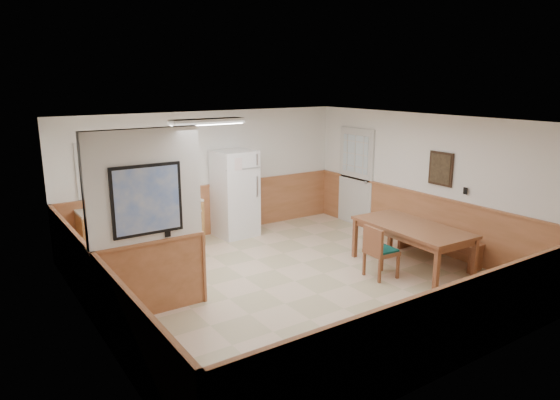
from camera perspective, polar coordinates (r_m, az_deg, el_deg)
ground at (r=7.97m, az=1.69°, el=-9.25°), size 6.00×6.00×0.00m
ceiling at (r=7.37m, az=1.82°, el=8.98°), size 6.00×6.00×0.02m
back_wall at (r=10.10m, az=-8.21°, el=2.95°), size 6.00×0.02×2.50m
right_wall at (r=9.59m, az=16.49°, el=1.96°), size 0.02×6.00×2.50m
left_wall at (r=6.37m, az=-20.82°, el=-4.12°), size 0.02×6.00×2.50m
wainscot_back at (r=10.25m, az=-8.03°, el=-1.19°), size 6.00×0.04×1.00m
wainscot_right at (r=9.75m, az=16.12°, el=-2.37°), size 0.04×6.00×1.00m
wainscot_left at (r=6.63m, az=-20.10°, el=-10.29°), size 0.04×6.00×1.00m
partition_wall at (r=6.75m, az=-15.01°, el=-2.88°), size 1.50×0.20×2.50m
kitchen_counter at (r=9.55m, az=-13.76°, el=-2.81°), size 2.20×0.61×1.00m
exterior_door at (r=10.89m, az=8.63°, el=2.64°), size 0.07×1.02×2.15m
kitchen_window at (r=9.33m, az=-19.91°, el=3.27°), size 0.80×0.04×1.00m
wall_painting at (r=9.33m, az=17.89°, el=3.42°), size 0.04×0.50×0.60m
fluorescent_fixture at (r=8.08m, az=-8.33°, el=8.87°), size 1.20×0.30×0.09m
refrigerator at (r=10.04m, az=-5.17°, el=0.73°), size 0.81×0.75×1.74m
dining_table at (r=8.55m, az=14.85°, el=-3.40°), size 1.05×2.00×0.75m
dining_bench at (r=9.24m, az=17.65°, el=-4.37°), size 0.37×1.61×0.45m
dining_chair at (r=8.07m, az=11.08°, el=-5.45°), size 0.63×0.46×0.85m
fire_extinguisher at (r=9.57m, az=-10.97°, el=1.17°), size 0.12×0.12×0.40m
soap_bottle at (r=9.14m, az=-19.81°, el=-0.36°), size 0.08×0.08×0.23m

